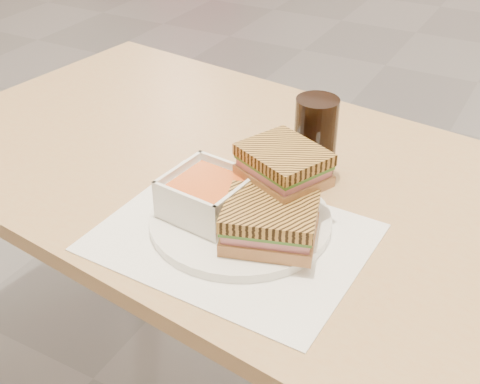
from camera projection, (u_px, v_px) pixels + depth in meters
The scene contains 7 objects.
main_table at pixel (234, 218), 1.16m from camera, with size 1.28×0.85×0.75m.
tray_liner at pixel (232, 237), 0.92m from camera, with size 0.39×0.31×0.00m.
plate at pixel (240, 220), 0.95m from camera, with size 0.28×0.28×0.01m.
soup_bowl at pixel (208, 196), 0.94m from camera, with size 0.13×0.13×0.06m.
panini_lower at pixel (270, 222), 0.88m from camera, with size 0.16×0.14×0.06m.
panini_upper at pixel (284, 165), 0.92m from camera, with size 0.15×0.14×0.05m.
cola_glass at pixel (315, 141), 1.02m from camera, with size 0.07×0.07×0.15m.
Camera 1 is at (0.37, -2.66, 1.31)m, focal length 46.78 mm.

